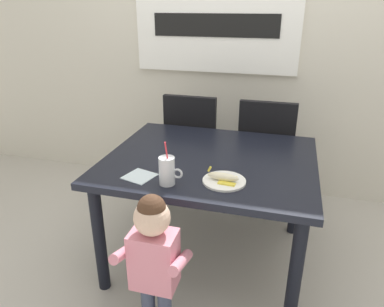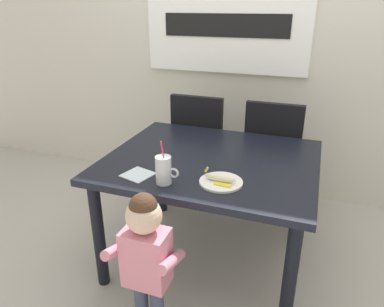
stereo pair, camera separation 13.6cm
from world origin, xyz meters
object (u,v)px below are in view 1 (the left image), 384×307
at_px(dining_table, 210,172).
at_px(dining_chair_left, 193,142).
at_px(toddler_standing, 154,253).
at_px(milk_cup, 167,172).
at_px(snack_plate, 224,181).
at_px(peeled_banana, 223,177).
at_px(paper_napkin, 140,176).
at_px(dining_chair_right, 266,150).

bearing_deg(dining_table, dining_chair_left, 112.91).
relative_size(toddler_standing, milk_cup, 3.36).
distance_m(dining_table, toddler_standing, 0.71).
bearing_deg(toddler_standing, dining_table, 80.66).
bearing_deg(toddler_standing, dining_chair_left, 97.86).
bearing_deg(milk_cup, dining_table, 70.55).
height_order(snack_plate, peeled_banana, peeled_banana).
height_order(dining_chair_left, snack_plate, dining_chair_left).
distance_m(dining_table, paper_napkin, 0.49).
bearing_deg(paper_napkin, snack_plate, 7.69).
bearing_deg(milk_cup, snack_plate, 19.40).
bearing_deg(dining_table, snack_plate, -64.44).
xyz_separation_m(dining_chair_right, paper_napkin, (-0.60, -1.08, 0.21)).
relative_size(milk_cup, paper_napkin, 1.66).
xyz_separation_m(peeled_banana, paper_napkin, (-0.45, -0.06, -0.03)).
distance_m(toddler_standing, snack_plate, 0.52).
bearing_deg(dining_table, peeled_banana, -65.44).
height_order(toddler_standing, snack_plate, toddler_standing).
bearing_deg(dining_chair_right, milk_cup, 69.08).
bearing_deg(peeled_banana, milk_cup, -161.36).
distance_m(dining_chair_right, paper_napkin, 1.26).
distance_m(dining_table, milk_cup, 0.45).
height_order(dining_table, toddler_standing, toddler_standing).
height_order(toddler_standing, peeled_banana, toddler_standing).
relative_size(dining_chair_right, paper_napkin, 6.40).
distance_m(dining_chair_right, milk_cup, 1.23).
bearing_deg(dining_chair_right, paper_napkin, 60.91).
height_order(dining_table, peeled_banana, peeled_banana).
distance_m(dining_chair_left, snack_plate, 1.14).
bearing_deg(peeled_banana, dining_table, 114.56).
height_order(dining_chair_right, milk_cup, milk_cup).
bearing_deg(paper_napkin, dining_chair_right, 60.91).
relative_size(toddler_standing, paper_napkin, 5.59).
bearing_deg(dining_table, toddler_standing, -99.34).
relative_size(dining_table, paper_napkin, 8.40).
relative_size(dining_chair_left, peeled_banana, 5.53).
xyz_separation_m(toddler_standing, snack_plate, (0.26, 0.39, 0.23)).
height_order(dining_chair_right, peeled_banana, dining_chair_right).
distance_m(dining_chair_right, snack_plate, 1.05).
xyz_separation_m(dining_table, peeled_banana, (0.14, -0.30, 0.13)).
xyz_separation_m(dining_table, dining_chair_right, (0.29, 0.73, -0.11)).
bearing_deg(dining_chair_left, milk_cup, 98.53).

